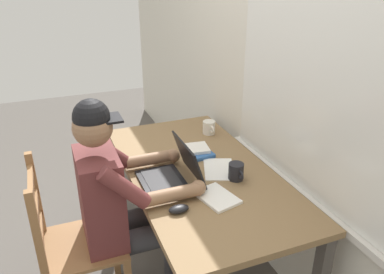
{
  "coord_description": "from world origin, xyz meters",
  "views": [
    {
      "loc": [
        1.76,
        -0.74,
        1.8
      ],
      "look_at": [
        0.02,
        -0.05,
        0.95
      ],
      "focal_mm": 35.41,
      "sensor_mm": 36.0,
      "label": 1
    }
  ],
  "objects_px": {
    "wooden_chair": "(72,245)",
    "coffee_mug_white": "(209,127)",
    "seated_person": "(122,198)",
    "computer_mouse": "(179,209)",
    "laptop": "(173,173)",
    "desk": "(199,182)",
    "coffee_mug_dark": "(236,172)",
    "book_stack_main": "(198,151)"
  },
  "relations": [
    {
      "from": "laptop",
      "to": "coffee_mug_white",
      "type": "bearing_deg",
      "value": 139.49
    },
    {
      "from": "wooden_chair",
      "to": "laptop",
      "type": "xyz_separation_m",
      "value": [
        0.01,
        0.57,
        0.32
      ]
    },
    {
      "from": "seated_person",
      "to": "desk",
      "type": "bearing_deg",
      "value": 98.26
    },
    {
      "from": "desk",
      "to": "book_stack_main",
      "type": "relative_size",
      "value": 7.63
    },
    {
      "from": "seated_person",
      "to": "computer_mouse",
      "type": "bearing_deg",
      "value": 37.82
    },
    {
      "from": "coffee_mug_white",
      "to": "book_stack_main",
      "type": "bearing_deg",
      "value": -35.98
    },
    {
      "from": "computer_mouse",
      "to": "coffee_mug_white",
      "type": "distance_m",
      "value": 0.94
    },
    {
      "from": "seated_person",
      "to": "coffee_mug_dark",
      "type": "bearing_deg",
      "value": 79.64
    },
    {
      "from": "seated_person",
      "to": "coffee_mug_dark",
      "type": "xyz_separation_m",
      "value": [
        0.11,
        0.61,
        0.09
      ]
    },
    {
      "from": "laptop",
      "to": "coffee_mug_dark",
      "type": "distance_m",
      "value": 0.34
    },
    {
      "from": "seated_person",
      "to": "book_stack_main",
      "type": "bearing_deg",
      "value": 115.1
    },
    {
      "from": "wooden_chair",
      "to": "computer_mouse",
      "type": "relative_size",
      "value": 9.43
    },
    {
      "from": "book_stack_main",
      "to": "desk",
      "type": "bearing_deg",
      "value": -22.08
    },
    {
      "from": "desk",
      "to": "computer_mouse",
      "type": "height_order",
      "value": "computer_mouse"
    },
    {
      "from": "seated_person",
      "to": "coffee_mug_white",
      "type": "distance_m",
      "value": 0.89
    },
    {
      "from": "seated_person",
      "to": "book_stack_main",
      "type": "distance_m",
      "value": 0.6
    },
    {
      "from": "coffee_mug_white",
      "to": "book_stack_main",
      "type": "height_order",
      "value": "coffee_mug_white"
    },
    {
      "from": "seated_person",
      "to": "coffee_mug_white",
      "type": "bearing_deg",
      "value": 125.01
    },
    {
      "from": "desk",
      "to": "wooden_chair",
      "type": "distance_m",
      "value": 0.77
    },
    {
      "from": "laptop",
      "to": "coffee_mug_white",
      "type": "relative_size",
      "value": 2.65
    },
    {
      "from": "seated_person",
      "to": "book_stack_main",
      "type": "relative_size",
      "value": 6.28
    },
    {
      "from": "computer_mouse",
      "to": "book_stack_main",
      "type": "relative_size",
      "value": 0.5
    },
    {
      "from": "coffee_mug_dark",
      "to": "book_stack_main",
      "type": "height_order",
      "value": "coffee_mug_dark"
    },
    {
      "from": "coffee_mug_white",
      "to": "seated_person",
      "type": "bearing_deg",
      "value": -54.99
    },
    {
      "from": "wooden_chair",
      "to": "coffee_mug_white",
      "type": "bearing_deg",
      "value": 116.8
    },
    {
      "from": "desk",
      "to": "laptop",
      "type": "relative_size",
      "value": 4.6
    },
    {
      "from": "desk",
      "to": "computer_mouse",
      "type": "bearing_deg",
      "value": -35.45
    },
    {
      "from": "laptop",
      "to": "book_stack_main",
      "type": "relative_size",
      "value": 1.66
    },
    {
      "from": "seated_person",
      "to": "coffee_mug_dark",
      "type": "height_order",
      "value": "seated_person"
    },
    {
      "from": "desk",
      "to": "coffee_mug_dark",
      "type": "xyz_separation_m",
      "value": [
        0.18,
        0.15,
        0.14
      ]
    },
    {
      "from": "seated_person",
      "to": "laptop",
      "type": "distance_m",
      "value": 0.3
    },
    {
      "from": "desk",
      "to": "seated_person",
      "type": "height_order",
      "value": "seated_person"
    },
    {
      "from": "seated_person",
      "to": "coffee_mug_white",
      "type": "height_order",
      "value": "seated_person"
    },
    {
      "from": "coffee_mug_dark",
      "to": "coffee_mug_white",
      "type": "bearing_deg",
      "value": 169.49
    },
    {
      "from": "coffee_mug_dark",
      "to": "computer_mouse",
      "type": "bearing_deg",
      "value": -66.79
    },
    {
      "from": "desk",
      "to": "coffee_mug_white",
      "type": "bearing_deg",
      "value": 149.41
    },
    {
      "from": "seated_person",
      "to": "coffee_mug_white",
      "type": "xyz_separation_m",
      "value": [
        -0.51,
        0.73,
        0.09
      ]
    },
    {
      "from": "seated_person",
      "to": "computer_mouse",
      "type": "xyz_separation_m",
      "value": [
        0.28,
        0.22,
        0.06
      ]
    },
    {
      "from": "seated_person",
      "to": "laptop",
      "type": "bearing_deg",
      "value": 88.33
    },
    {
      "from": "laptop",
      "to": "coffee_mug_white",
      "type": "xyz_separation_m",
      "value": [
        -0.52,
        0.44,
        -0.01
      ]
    },
    {
      "from": "computer_mouse",
      "to": "coffee_mug_white",
      "type": "xyz_separation_m",
      "value": [
        -0.79,
        0.51,
        0.03
      ]
    },
    {
      "from": "wooden_chair",
      "to": "laptop",
      "type": "bearing_deg",
      "value": 89.16
    }
  ]
}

